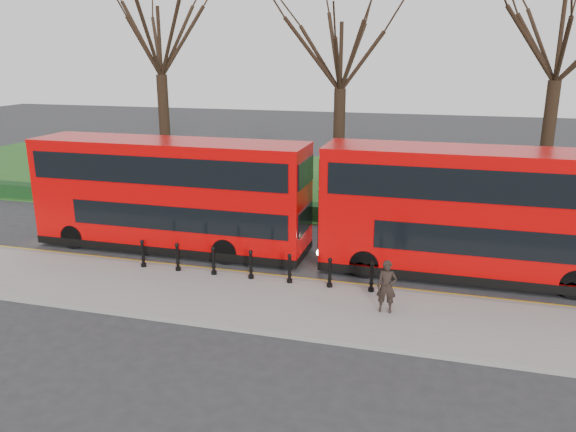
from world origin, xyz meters
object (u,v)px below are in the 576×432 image
(bus_rear, at_px, (487,215))
(pedestrian, at_px, (387,287))
(bus_lead, at_px, (171,195))
(bollard_row, at_px, (251,265))

(bus_rear, distance_m, pedestrian, 5.29)
(bus_rear, relative_size, pedestrian, 7.05)
(bus_lead, distance_m, pedestrian, 10.13)
(pedestrian, bearing_deg, bus_rear, 51.63)
(bollard_row, height_order, bus_rear, bus_rear)
(bus_rear, bearing_deg, bollard_row, -161.16)
(bollard_row, xyz_separation_m, bus_rear, (7.90, 2.70, 1.69))
(bollard_row, height_order, bus_lead, bus_lead)
(pedestrian, bearing_deg, bus_lead, 154.38)
(bollard_row, bearing_deg, pedestrian, -16.21)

